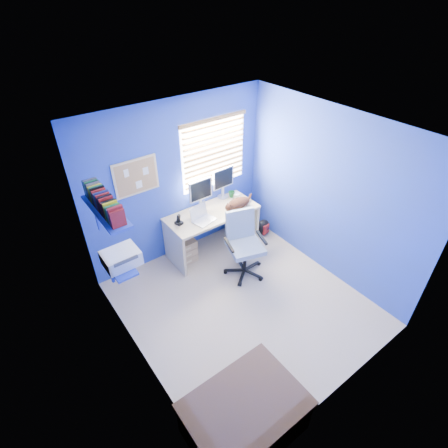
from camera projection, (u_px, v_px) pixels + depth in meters
floor at (243, 303)px, 4.94m from camera, size 3.00×3.20×0.00m
ceiling at (251, 134)px, 3.48m from camera, size 3.00×3.20×0.00m
wall_back at (178, 182)px, 5.25m from camera, size 3.00×0.01×2.50m
wall_front at (359, 319)px, 3.17m from camera, size 3.00×0.01×2.50m
wall_left at (131, 288)px, 3.48m from camera, size 0.01×3.20×2.50m
wall_right at (328, 195)px, 4.94m from camera, size 0.01×3.20×2.50m
desk at (213, 231)px, 5.72m from camera, size 1.48×0.65×0.74m
laptop at (204, 215)px, 5.25m from camera, size 0.38×0.32×0.22m
monitor_left at (200, 195)px, 5.41m from camera, size 0.40×0.12×0.54m
monitor_right at (223, 183)px, 5.72m from camera, size 0.40×0.14×0.54m
phone at (179, 219)px, 5.20m from camera, size 0.12×0.13×0.17m
mug at (232, 194)px, 5.85m from camera, size 0.10×0.09×0.10m
cd_spindle at (236, 195)px, 5.86m from camera, size 0.13×0.13×0.07m
cat at (239, 203)px, 5.59m from camera, size 0.44×0.27×0.15m
tower_pc at (236, 228)px, 6.03m from camera, size 0.23×0.45×0.45m
drawer_boxes at (184, 251)px, 5.57m from camera, size 0.35×0.28×0.41m
yellow_book at (237, 242)px, 5.89m from camera, size 0.03×0.17×0.24m
backpack at (263, 227)px, 6.18m from camera, size 0.29×0.24×0.30m
bed_corner at (245, 417)px, 3.43m from camera, size 1.08×0.77×0.52m
office_chair at (244, 252)px, 5.28m from camera, size 0.74×0.74×1.02m
window_blinds at (214, 153)px, 5.37m from camera, size 1.15×0.05×1.10m
corkboard at (136, 177)px, 4.75m from camera, size 0.64×0.02×0.52m
wall_shelves at (112, 232)px, 3.94m from camera, size 0.42×0.90×1.05m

